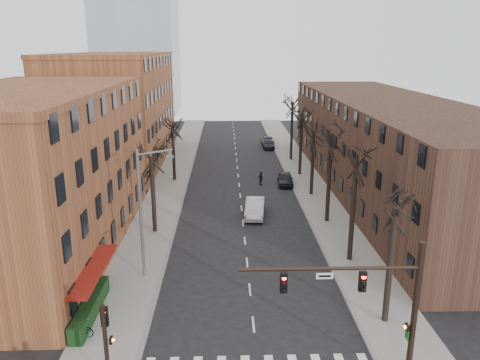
{
  "coord_description": "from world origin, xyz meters",
  "views": [
    {
      "loc": [
        -1.49,
        -19.43,
        15.36
      ],
      "look_at": [
        -0.27,
        20.13,
        4.0
      ],
      "focal_mm": 35.0,
      "sensor_mm": 36.0,
      "label": 1
    }
  ],
  "objects": [
    {
      "name": "building_left_far",
      "position": [
        -16.0,
        44.0,
        7.0
      ],
      "size": [
        12.0,
        28.0,
        14.0
      ],
      "primitive_type": "cube",
      "color": "brown",
      "rests_on": "ground"
    },
    {
      "name": "awning_left",
      "position": [
        -9.4,
        6.0,
        0.0
      ],
      "size": [
        1.2,
        7.0,
        0.15
      ],
      "primitive_type": "cube",
      "color": "maroon",
      "rests_on": "ground"
    },
    {
      "name": "building_left_near",
      "position": [
        -16.0,
        15.0,
        6.0
      ],
      "size": [
        12.0,
        26.0,
        12.0
      ],
      "primitive_type": "cube",
      "color": "brown",
      "rests_on": "ground"
    },
    {
      "name": "tree_right_f",
      "position": [
        7.6,
        44.0,
        0.0
      ],
      "size": [
        5.2,
        5.2,
        11.6
      ],
      "primitive_type": null,
      "color": "black",
      "rests_on": "ground"
    },
    {
      "name": "parked_car_mid",
      "position": [
        5.13,
        51.86,
        0.63
      ],
      "size": [
        1.77,
        4.33,
        1.26
      ],
      "primitive_type": "imported",
      "rotation": [
        0.0,
        0.0,
        -0.0
      ],
      "color": "black",
      "rests_on": "ground"
    },
    {
      "name": "sidewalk_right",
      "position": [
        8.0,
        35.0,
        0.07
      ],
      "size": [
        4.0,
        90.0,
        0.15
      ],
      "primitive_type": "cube",
      "color": "gray",
      "rests_on": "ground"
    },
    {
      "name": "parked_car_near",
      "position": [
        5.3,
        31.91,
        0.72
      ],
      "size": [
        1.96,
        4.31,
        1.43
      ],
      "primitive_type": "imported",
      "rotation": [
        0.0,
        0.0,
        -0.07
      ],
      "color": "black",
      "rests_on": "ground"
    },
    {
      "name": "hedge",
      "position": [
        -9.5,
        5.0,
        0.65
      ],
      "size": [
        0.8,
        6.0,
        1.0
      ],
      "primitive_type": "cube",
      "color": "#153613",
      "rests_on": "sidewalk_left"
    },
    {
      "name": "building_right",
      "position": [
        16.0,
        30.0,
        5.0
      ],
      "size": [
        12.0,
        50.0,
        10.0
      ],
      "primitive_type": "cube",
      "color": "#472E21",
      "rests_on": "ground"
    },
    {
      "name": "silver_sedan",
      "position": [
        1.18,
        21.81,
        0.8
      ],
      "size": [
        2.2,
        5.03,
        1.61
      ],
      "primitive_type": "imported",
      "rotation": [
        0.0,
        0.0,
        -0.1
      ],
      "color": "#B9BCC1",
      "rests_on": "ground"
    },
    {
      "name": "bicycle",
      "position": [
        -9.6,
        2.99,
        0.62
      ],
      "size": [
        1.87,
        0.98,
        0.93
      ],
      "primitive_type": "imported",
      "rotation": [
        0.0,
        0.0,
        1.36
      ],
      "color": "gray",
      "rests_on": "sidewalk_left"
    },
    {
      "name": "streetlight",
      "position": [
        -7.03,
        10.0,
        5.01
      ],
      "size": [
        2.45,
        0.22,
        9.03
      ],
      "color": "slate",
      "rests_on": "ground"
    },
    {
      "name": "tree_right_a",
      "position": [
        7.6,
        4.0,
        0.0
      ],
      "size": [
        5.2,
        5.2,
        10.0
      ],
      "primitive_type": null,
      "color": "black",
      "rests_on": "ground"
    },
    {
      "name": "tree_right_b",
      "position": [
        7.6,
        12.0,
        0.0
      ],
      "size": [
        5.2,
        5.2,
        10.8
      ],
      "primitive_type": null,
      "color": "black",
      "rests_on": "ground"
    },
    {
      "name": "tree_right_d",
      "position": [
        7.6,
        28.0,
        0.0
      ],
      "size": [
        5.2,
        5.2,
        10.0
      ],
      "primitive_type": null,
      "color": "black",
      "rests_on": "ground"
    },
    {
      "name": "signal_pole_left",
      "position": [
        -6.99,
        -0.95,
        2.61
      ],
      "size": [
        0.47,
        0.44,
        4.4
      ],
      "color": "black",
      "rests_on": "ground"
    },
    {
      "name": "tree_left_a",
      "position": [
        -7.6,
        18.0,
        0.0
      ],
      "size": [
        5.2,
        5.2,
        9.5
      ],
      "primitive_type": null,
      "color": "black",
      "rests_on": "ground"
    },
    {
      "name": "tree_right_c",
      "position": [
        7.6,
        20.0,
        0.0
      ],
      "size": [
        5.2,
        5.2,
        11.6
      ],
      "primitive_type": null,
      "color": "black",
      "rests_on": "ground"
    },
    {
      "name": "sidewalk_left",
      "position": [
        -8.0,
        35.0,
        0.07
      ],
      "size": [
        4.0,
        90.0,
        0.15
      ],
      "primitive_type": "cube",
      "color": "gray",
      "rests_on": "ground"
    },
    {
      "name": "signal_mast_arm",
      "position": [
        5.45,
        -1.0,
        4.4
      ],
      "size": [
        8.14,
        0.3,
        7.2
      ],
      "color": "black",
      "rests_on": "ground"
    },
    {
      "name": "parked_car_far",
      "position": [
        5.3,
        55.1,
        0.6
      ],
      "size": [
        2.04,
        4.37,
        1.21
      ],
      "primitive_type": "imported",
      "rotation": [
        0.0,
        0.0,
        -0.01
      ],
      "color": "slate",
      "rests_on": "ground"
    },
    {
      "name": "tree_right_e",
      "position": [
        7.6,
        36.0,
        0.0
      ],
      "size": [
        5.2,
        5.2,
        10.8
      ],
      "primitive_type": null,
      "color": "black",
      "rests_on": "ground"
    },
    {
      "name": "tree_left_b",
      "position": [
        -7.6,
        34.0,
        0.0
      ],
      "size": [
        5.2,
        5.2,
        9.5
      ],
      "primitive_type": null,
      "color": "black",
      "rests_on": "ground"
    },
    {
      "name": "pedestrian_crossing",
      "position": [
        2.49,
        31.91,
        0.8
      ],
      "size": [
        0.73,
        1.01,
        1.59
      ],
      "primitive_type": "imported",
      "rotation": [
        0.0,
        0.0,
        1.99
      ],
      "color": "black",
      "rests_on": "ground"
    }
  ]
}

